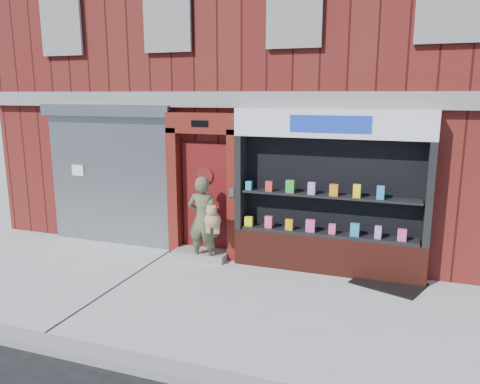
% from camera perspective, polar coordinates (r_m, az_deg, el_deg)
% --- Properties ---
extents(ground, '(80.00, 80.00, 0.00)m').
position_cam_1_polar(ground, '(7.90, -4.79, -12.54)').
color(ground, '#9E9E99').
rests_on(ground, ground).
extents(curb, '(60.00, 0.30, 0.12)m').
position_cam_1_polar(curb, '(6.21, -13.50, -19.54)').
color(curb, gray).
rests_on(curb, ground).
extents(building, '(12.00, 8.16, 8.00)m').
position_cam_1_polar(building, '(12.90, 6.31, 15.13)').
color(building, '#5C1815').
rests_on(building, ground).
extents(shutter_bay, '(3.10, 0.30, 3.04)m').
position_cam_1_polar(shutter_bay, '(10.49, -15.63, 3.01)').
color(shutter_bay, gray).
rests_on(shutter_bay, ground).
extents(red_door_bay, '(1.52, 0.58, 2.90)m').
position_cam_1_polar(red_door_bay, '(9.37, -4.44, 0.77)').
color(red_door_bay, '#58150F').
rests_on(red_door_bay, ground).
extents(pharmacy_bay, '(3.50, 0.41, 3.00)m').
position_cam_1_polar(pharmacy_bay, '(8.65, 10.74, -0.93)').
color(pharmacy_bay, '#561D14').
rests_on(pharmacy_bay, ground).
extents(woman, '(0.74, 0.49, 1.72)m').
position_cam_1_polar(woman, '(9.12, -4.43, -3.36)').
color(woman, '#52593A').
rests_on(woman, ground).
extents(doormat, '(1.34, 1.14, 0.03)m').
position_cam_1_polar(doormat, '(8.71, 17.63, -10.58)').
color(doormat, black).
rests_on(doormat, ground).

